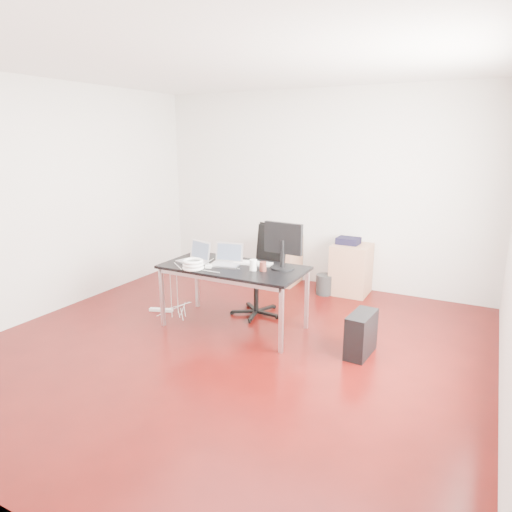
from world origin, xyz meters
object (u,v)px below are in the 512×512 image
at_px(filing_cabinet_left, 281,260).
at_px(filing_cabinet_right, 351,269).
at_px(desk, 234,271).
at_px(office_chair, 262,266).
at_px(pc_tower, 361,334).

distance_m(filing_cabinet_left, filing_cabinet_right, 1.07).
bearing_deg(desk, office_chair, 81.63).
bearing_deg(desk, filing_cabinet_left, 97.03).
xyz_separation_m(desk, filing_cabinet_left, (-0.22, 1.79, -0.33)).
relative_size(desk, office_chair, 1.48).
xyz_separation_m(office_chair, filing_cabinet_right, (0.77, 1.24, -0.26)).
relative_size(desk, filing_cabinet_left, 2.29).
xyz_separation_m(filing_cabinet_left, pc_tower, (1.70, -1.80, -0.13)).
distance_m(filing_cabinet_right, pc_tower, 1.91).
xyz_separation_m(desk, filing_cabinet_right, (0.85, 1.79, -0.33)).
height_order(filing_cabinet_left, filing_cabinet_right, same).
relative_size(filing_cabinet_left, filing_cabinet_right, 1.00).
bearing_deg(office_chair, filing_cabinet_right, 81.41).
distance_m(office_chair, pc_tower, 1.55).
distance_m(desk, filing_cabinet_right, 2.01).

